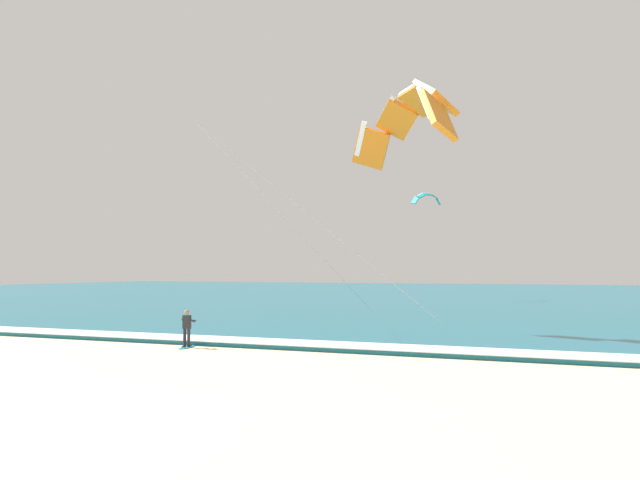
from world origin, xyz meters
The scene contains 7 objects.
ground_plane centered at (0.00, 0.00, 0.00)m, with size 200.00×200.00×0.00m, color beige.
sea centered at (0.00, 73.79, 0.10)m, with size 200.00×120.00×0.20m, color #146075.
surf_foam centered at (0.00, 14.79, 0.22)m, with size 200.00×2.21×0.04m, color white.
surfboard centered at (-5.02, 13.03, 0.03)m, with size 0.60×1.44×0.09m.
kitesurfer centered at (-5.02, 13.04, 0.94)m, with size 0.55×0.56×1.69m.
kite_primary centered at (3.52, 19.87, 11.20)m, with size 11.47×10.06×11.50m.
kite_distant centered at (-3.57, 58.09, 11.41)m, with size 2.94×2.99×1.36m.
Camera 1 is at (10.89, -11.26, 3.49)m, focal length 35.63 mm.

